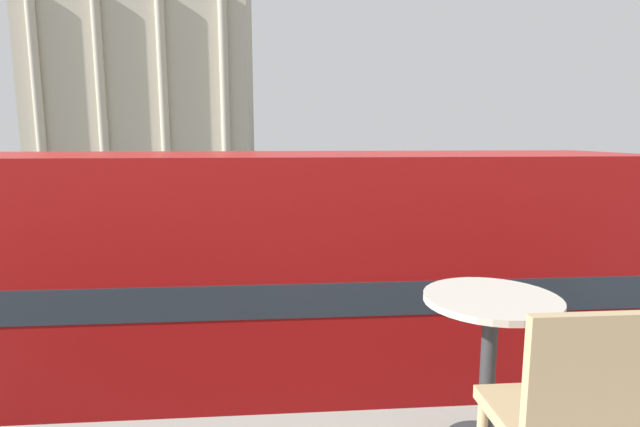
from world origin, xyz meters
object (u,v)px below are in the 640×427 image
object	(u,v)px
double_decker_bus	(294,284)
plaza_building_left	(147,76)
cafe_dining_table	(489,338)
car_silver	(359,198)
pedestrian_yellow	(336,241)
cafe_chair_0	(563,415)
traffic_light_near	(101,244)
traffic_light_mid	(403,186)
pedestrian_black	(181,202)

from	to	relation	value
double_decker_bus	plaza_building_left	world-z (taller)	plaza_building_left
cafe_dining_table	car_silver	bearing A→B (deg)	82.02
car_silver	pedestrian_yellow	bearing A→B (deg)	-146.48
cafe_chair_0	pedestrian_yellow	distance (m)	15.82
traffic_light_near	traffic_light_mid	size ratio (longest dim) A/B	0.81
cafe_chair_0	traffic_light_near	distance (m)	11.69
cafe_dining_table	traffic_light_near	distance (m)	11.16
double_decker_bus	pedestrian_yellow	distance (m)	9.96
plaza_building_left	cafe_chair_0	bearing A→B (deg)	-74.73
cafe_dining_table	car_silver	xyz separation A→B (m)	(4.10, 29.26, -3.07)
cafe_chair_0	plaza_building_left	distance (m)	59.09
traffic_light_near	pedestrian_black	xyz separation A→B (m)	(-1.32, 16.35, -1.19)
double_decker_bus	traffic_light_mid	xyz separation A→B (m)	(4.78, 12.54, 0.18)
double_decker_bus	plaza_building_left	size ratio (longest dim) A/B	0.43
plaza_building_left	car_silver	size ratio (longest dim) A/B	5.55
plaza_building_left	pedestrian_black	world-z (taller)	plaza_building_left
car_silver	cafe_dining_table	bearing A→B (deg)	-142.31
car_silver	pedestrian_black	bearing A→B (deg)	152.20
cafe_chair_0	plaza_building_left	size ratio (longest dim) A/B	0.04
traffic_light_near	car_silver	bearing A→B (deg)	64.60
cafe_chair_0	plaza_building_left	xyz separation A→B (m)	(-15.44, 56.56, 7.38)
double_decker_bus	pedestrian_black	bearing A→B (deg)	98.07
plaza_building_left	double_decker_bus	bearing A→B (deg)	-73.83
cafe_dining_table	pedestrian_yellow	xyz separation A→B (m)	(1.02, 14.94, -2.79)
cafe_chair_0	plaza_building_left	world-z (taller)	plaza_building_left
double_decker_bus	pedestrian_black	size ratio (longest dim) A/B	6.02
cafe_dining_table	car_silver	distance (m)	29.70
car_silver	pedestrian_black	world-z (taller)	pedestrian_black
plaza_building_left	traffic_light_near	size ratio (longest dim) A/B	7.17
cafe_chair_0	cafe_dining_table	bearing A→B (deg)	90.26
double_decker_bus	car_silver	bearing A→B (deg)	71.31
double_decker_bus	cafe_chair_0	distance (m)	6.03
plaza_building_left	traffic_light_near	bearing A→B (deg)	-77.45
traffic_light_mid	pedestrian_yellow	xyz separation A→B (m)	(-3.03, -2.84, -1.63)
cafe_chair_0	car_silver	xyz separation A→B (m)	(4.11, 29.85, -3.05)
pedestrian_black	pedestrian_yellow	xyz separation A→B (m)	(7.50, -11.18, 0.02)
cafe_dining_table	plaza_building_left	world-z (taller)	plaza_building_left
car_silver	traffic_light_near	bearing A→B (deg)	-159.73
plaza_building_left	traffic_light_mid	bearing A→B (deg)	-62.96
plaza_building_left	traffic_light_mid	distance (m)	43.71
traffic_light_mid	plaza_building_left	bearing A→B (deg)	117.04
cafe_dining_table	cafe_chair_0	bearing A→B (deg)	-90.19
traffic_light_mid	car_silver	bearing A→B (deg)	89.74
traffic_light_mid	pedestrian_black	xyz separation A→B (m)	(-10.53, 8.34, -1.66)
car_silver	cafe_chair_0	bearing A→B (deg)	-142.16
cafe_chair_0	traffic_light_mid	xyz separation A→B (m)	(4.05, 18.38, -1.14)
traffic_light_near	traffic_light_mid	distance (m)	12.21
plaza_building_left	traffic_light_mid	size ratio (longest dim) A/B	5.80
cafe_dining_table	traffic_light_near	xyz separation A→B (m)	(-5.15, 9.77, -1.63)
traffic_light_near	car_silver	distance (m)	21.62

